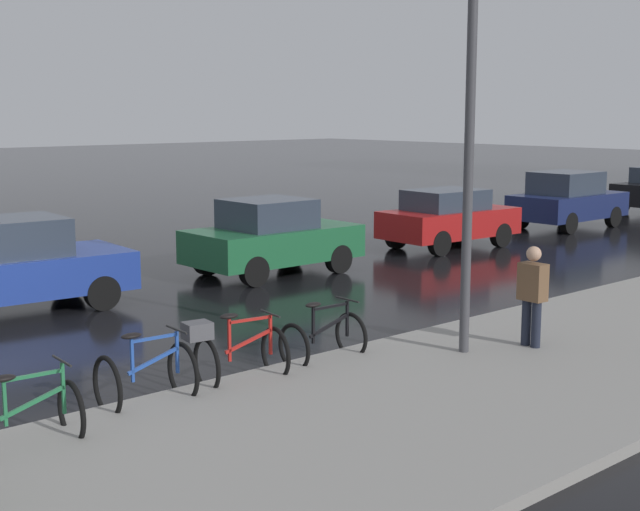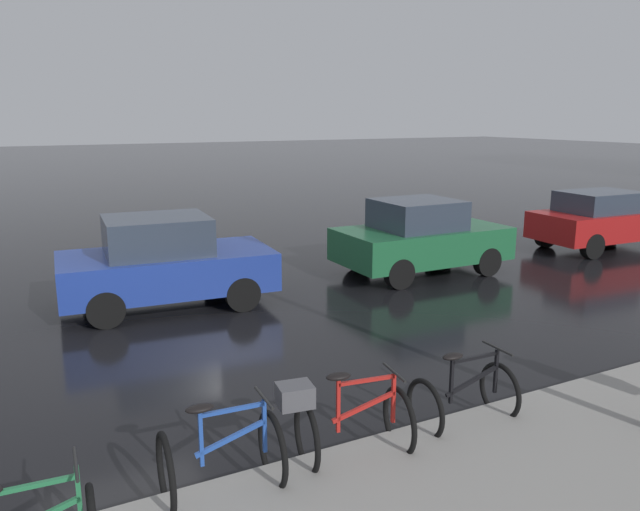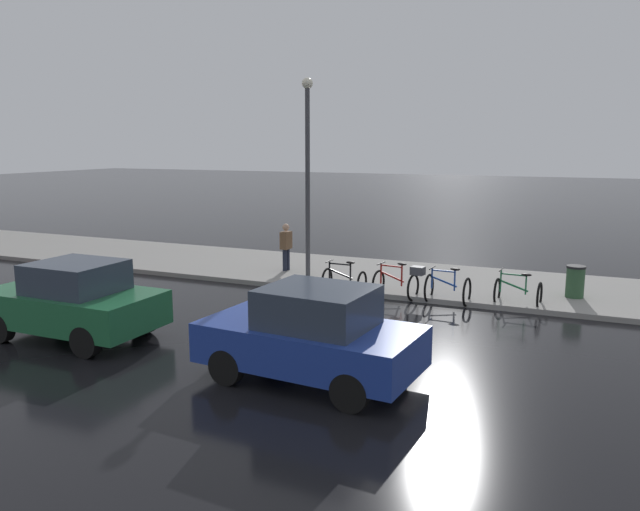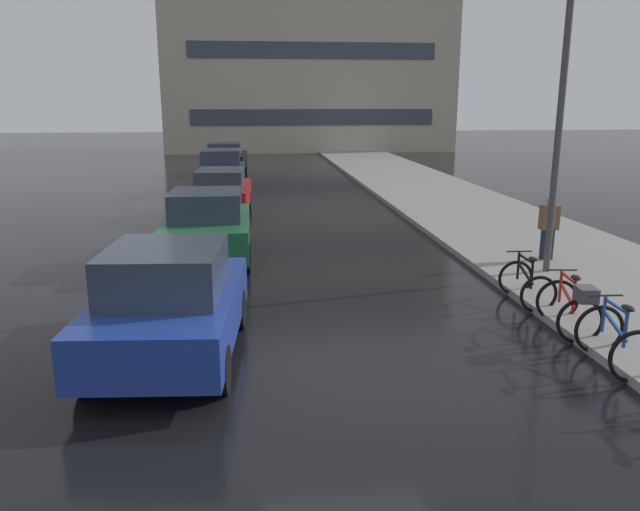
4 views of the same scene
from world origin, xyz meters
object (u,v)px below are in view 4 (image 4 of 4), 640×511
Objects in this scene: pedestrian at (549,226)px; bicycle_second at (617,340)px; bicycle_third at (572,305)px; car_blue at (169,304)px; bicycle_farthest at (527,284)px; car_green at (207,227)px; streetlamp at (561,106)px; car_black at (226,159)px; car_navy at (221,171)px; car_red at (221,192)px.

bicycle_second is at bearing -106.69° from pedestrian.
car_blue reaches higher than bicycle_third.
pedestrian is at bearing 68.79° from bicycle_third.
bicycle_second is 0.68× the size of pedestrian.
bicycle_farthest is (-0.02, 1.61, -0.12)m from bicycle_third.
bicycle_farthest is at bearing -32.55° from car_green.
streetlamp is (7.23, -2.19, 2.73)m from car_green.
streetlamp reaches higher than bicycle_second.
car_blue is 23.37m from car_black.
car_navy is at bearing 89.78° from car_blue.
pedestrian reaches higher than bicycle_third.
bicycle_second is 5.64m from streetlamp.
bicycle_farthest is at bearing -125.89° from streetlamp.
streetlamp is at bearing 70.10° from bicycle_third.
car_blue is 1.00× the size of car_black.
pedestrian is at bearing -67.49° from car_black.
bicycle_second is at bearing -71.45° from car_navy.
pedestrian reaches higher than bicycle_farthest.
car_black is 2.43× the size of pedestrian.
bicycle_third is at bearing -111.21° from pedestrian.
bicycle_second is 0.79× the size of bicycle_third.
bicycle_second is 0.19× the size of streetlamp.
pedestrian is at bearing 57.72° from bicycle_farthest.
car_green is at bearing 163.12° from streetlamp.
car_green is (0.20, 5.68, -0.01)m from car_blue.
bicycle_farthest is at bearing 16.36° from car_blue.
bicycle_farthest is at bearing 90.59° from bicycle_third.
streetlamp is at bearing -16.88° from car_green.
bicycle_third is 0.23× the size of streetlamp.
car_red is 5.84m from car_navy.
car_red is (0.09, 5.83, -0.03)m from car_green.
bicycle_farthest is 6.51m from car_blue.
bicycle_second is 2.88m from bicycle_farthest.
car_green is at bearing 131.91° from bicycle_second.
car_black is (-6.18, 21.54, 0.42)m from bicycle_farthest.
bicycle_third is 0.37× the size of car_red.
streetlamp is (7.37, -19.88, 2.75)m from car_black.
car_blue is (-6.24, 1.05, 0.42)m from bicycle_second.
pedestrian is at bearing 64.59° from streetlamp.
bicycle_farthest is at bearing 90.18° from bicycle_second.
streetlamp reaches higher than car_red.
car_navy is at bearing 92.17° from car_red.
bicycle_farthest is 0.29× the size of car_navy.
pedestrian is (7.89, 4.46, 0.09)m from car_blue.
bicycle_second is 0.98× the size of bicycle_farthest.
bicycle_second is 0.29× the size of car_navy.
car_red is 2.34× the size of pedestrian.
car_red is at bearing 137.17° from pedestrian.
car_green is at bearing -90.88° from car_red.
car_navy is 15.07m from pedestrian.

